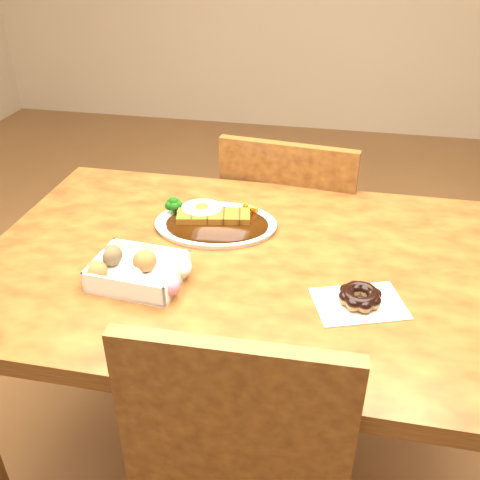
% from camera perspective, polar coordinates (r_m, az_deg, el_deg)
% --- Properties ---
extents(ground, '(6.00, 6.00, 0.00)m').
position_cam_1_polar(ground, '(1.74, 0.44, -23.02)').
color(ground, brown).
rests_on(ground, ground).
extents(table, '(1.20, 0.80, 0.75)m').
position_cam_1_polar(table, '(1.27, 0.56, -5.70)').
color(table, '#4D230F').
rests_on(table, ground).
extents(chair_far, '(0.46, 0.46, 0.87)m').
position_cam_1_polar(chair_far, '(1.80, 5.50, -0.13)').
color(chair_far, '#4D230F').
rests_on(chair_far, ground).
extents(katsu_curry_plate, '(0.32, 0.24, 0.06)m').
position_cam_1_polar(katsu_curry_plate, '(1.33, -2.82, 2.06)').
color(katsu_curry_plate, white).
rests_on(katsu_curry_plate, table).
extents(donut_box, '(0.22, 0.16, 0.05)m').
position_cam_1_polar(donut_box, '(1.14, -10.82, -3.23)').
color(donut_box, white).
rests_on(donut_box, table).
extents(pon_de_ring, '(0.21, 0.17, 0.03)m').
position_cam_1_polar(pon_de_ring, '(1.09, 12.67, -5.94)').
color(pon_de_ring, silver).
rests_on(pon_de_ring, table).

